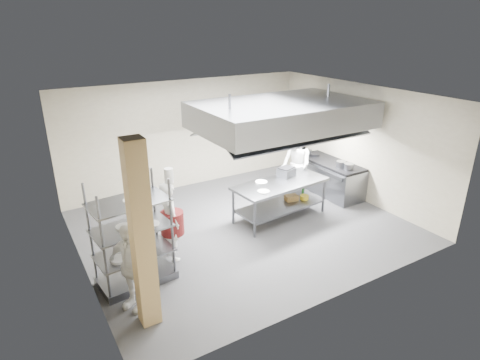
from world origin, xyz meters
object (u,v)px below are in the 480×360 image
chef_head (170,221)px  chef_line (296,165)px  pass_rack (132,234)px  stockpot (341,164)px  island (280,200)px  griddle (286,172)px  cooking_range (329,178)px  chef_plating (131,267)px

chef_head → chef_line: bearing=-74.7°
pass_rack → stockpot: bearing=1.8°
island → chef_line: (1.07, 0.77, 0.46)m
pass_rack → griddle: (4.13, 1.02, 0.02)m
griddle → pass_rack: bearing=176.4°
cooking_range → griddle: size_ratio=4.96×
island → cooking_range: 2.15m
cooking_range → stockpot: 0.75m
griddle → chef_line: bearing=18.0°
pass_rack → cooking_range: 6.01m
cooking_range → chef_plating: 6.40m
island → chef_line: bearing=30.5°
island → cooking_range: bearing=9.4°
cooking_range → chef_line: chef_line is taller
chef_head → griddle: bearing=-79.7°
chef_head → chef_line: (3.97, 1.11, 0.09)m
island → griddle: bearing=31.1°
island → cooking_range: island is taller
cooking_range → chef_plating: size_ratio=1.29×
griddle → stockpot: size_ratio=1.68×
cooking_range → stockpot: (-0.10, -0.48, 0.56)m
chef_head → chef_line: size_ratio=0.90×
pass_rack → chef_plating: bearing=-115.7°
chef_plating → stockpot: size_ratio=6.48×
cooking_range → stockpot: bearing=-101.8°
cooking_range → island: bearing=-165.3°
pass_rack → chef_head: (0.86, 0.41, -0.17)m
chef_plating → griddle: chef_plating is taller
cooking_range → stockpot: stockpot is taller
island → chef_head: bearing=-178.7°
stockpot → chef_line: bearing=142.2°
chef_head → chef_line: 4.12m
chef_line → griddle: 0.86m
chef_line → chef_head: bearing=-70.4°
chef_line → stockpot: (0.91, -0.71, 0.07)m
cooking_range → chef_head: size_ratio=1.22×
cooking_range → griddle: 1.83m
chef_head → griddle: size_ratio=4.06×
stockpot → pass_rack: bearing=-171.9°
stockpot → cooking_range: bearing=78.2°
island → stockpot: size_ratio=9.67×
chef_line → stockpot: 1.15m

